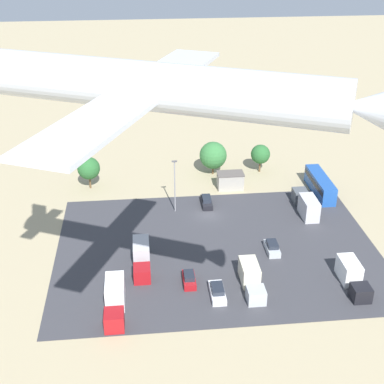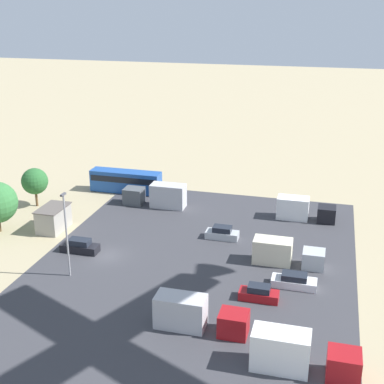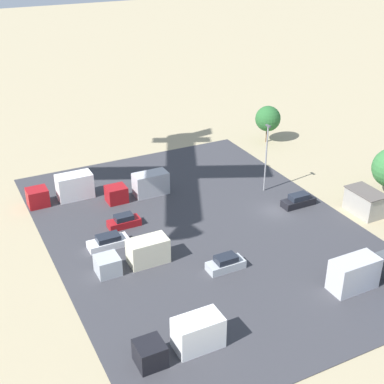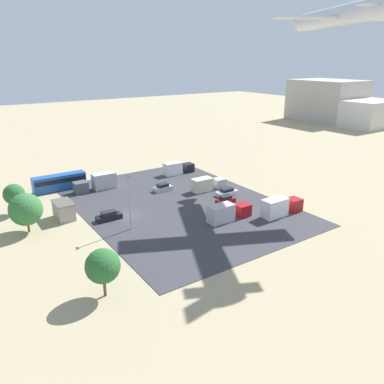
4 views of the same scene
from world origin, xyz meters
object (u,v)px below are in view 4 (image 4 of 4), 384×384
parked_car_2 (227,192)px  parked_truck_3 (227,212)px  airplane (338,16)px  parked_car_3 (163,188)px  shed_building (64,210)px  parked_truck_1 (280,207)px  parked_truck_2 (207,184)px  parked_car_0 (109,216)px  parked_truck_0 (177,168)px  parked_truck_4 (98,183)px  bus (59,182)px  parked_car_1 (226,200)px

parked_car_2 → parked_truck_3: 13.01m
airplane → parked_car_3: bearing=173.0°
shed_building → airplane: airplane is taller
parked_truck_1 → parked_truck_2: (-18.69, -3.00, -0.24)m
parked_car_0 → parked_truck_3: (11.87, 17.47, 0.75)m
parked_truck_0 → shed_building: bearing=-69.3°
parked_truck_3 → airplane: bearing=94.1°
parked_truck_2 → parked_truck_3: size_ratio=0.93×
parked_truck_3 → airplane: 43.37m
parked_car_3 → airplane: bearing=-121.7°
parked_car_2 → parked_car_3: 14.00m
shed_building → parked_truck_4: (-11.56, 10.73, 0.07)m
parked_car_2 → parked_truck_0: 19.05m
parked_truck_3 → parked_truck_4: 31.60m
bus → parked_truck_4: bearing=56.0°
bus → parked_car_3: bearing=53.9°
shed_building → parked_car_3: shed_building is taller
parked_car_3 → airplane: (18.06, 29.21, 34.21)m
bus → parked_car_2: bus is taller
shed_building → parked_car_3: 22.33m
parked_truck_1 → parked_truck_4: size_ratio=0.95×
shed_building → parked_truck_0: (-11.92, 31.48, -0.11)m
bus → parked_truck_0: 28.04m
parked_car_2 → airplane: 40.18m
parked_truck_3 → airplane: size_ratio=0.27×
parked_car_2 → parked_truck_1: parked_truck_1 is taller
parked_car_0 → parked_car_2: bearing=86.0°
bus → parked_car_3: size_ratio=2.70×
parked_truck_3 → parked_car_3: bearing=-175.2°
parked_truck_1 → parked_truck_2: bearing=-170.9°
shed_building → parked_truck_2: (2.15, 30.39, -0.19)m
bus → parked_car_1: 36.73m
parked_car_2 → parked_truck_1: (13.74, 1.39, 0.93)m
shed_building → airplane: (15.21, 51.35, 33.38)m
parked_car_2 → parked_truck_4: bearing=-131.3°
parked_car_0 → parked_truck_2: (-3.18, 24.04, 0.63)m
parked_car_2 → bus: bearing=-129.6°
bus → parked_truck_0: (4.33, 27.70, -0.41)m
parked_car_0 → parked_truck_1: (15.52, 27.03, 0.87)m
parked_car_0 → parked_truck_3: 21.14m
parked_truck_3 → bus: bearing=-149.1°
parked_truck_0 → parked_car_2: bearing=1.5°
parked_truck_1 → airplane: airplane is taller
parked_truck_1 → parked_truck_2: parked_truck_1 is taller
parked_car_1 → parked_truck_3: (6.55, -4.94, 0.77)m
bus → airplane: airplane is taller
parked_car_2 → parked_car_0: bearing=-94.0°
shed_building → parked_car_3: bearing=97.3°
shed_building → parked_car_2: size_ratio=1.06×
parked_car_3 → parked_truck_2: parked_truck_2 is taller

